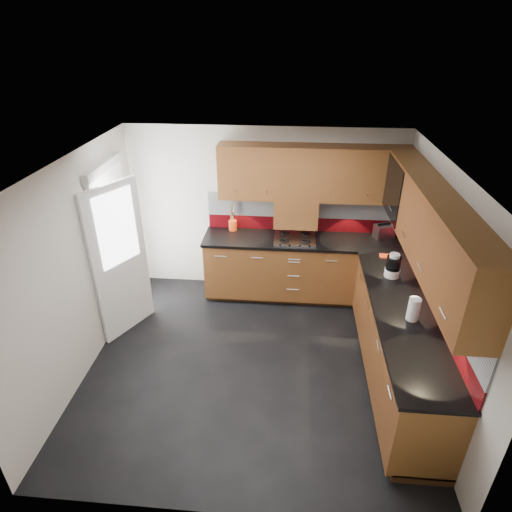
# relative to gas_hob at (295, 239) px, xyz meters

# --- Properties ---
(room) EXTENTS (4.00, 3.80, 2.64)m
(room) POSITION_rel_gas_hob_xyz_m (-0.45, -1.47, 0.54)
(room) COLOR black
(base_cabinets) EXTENTS (2.70, 3.20, 0.95)m
(base_cabinets) POSITION_rel_gas_hob_xyz_m (0.62, -0.75, -0.52)
(base_cabinets) COLOR #5E2F15
(base_cabinets) RESTS_ON room
(countertop) EXTENTS (2.72, 3.22, 0.04)m
(countertop) POSITION_rel_gas_hob_xyz_m (0.60, -0.77, -0.03)
(countertop) COLOR black
(countertop) RESTS_ON base_cabinets
(backsplash) EXTENTS (2.70, 3.20, 0.54)m
(backsplash) POSITION_rel_gas_hob_xyz_m (0.83, -0.54, 0.26)
(backsplash) COLOR maroon
(backsplash) RESTS_ON countertop
(upper_cabinets) EXTENTS (2.50, 3.20, 0.72)m
(upper_cabinets) POSITION_rel_gas_hob_xyz_m (0.78, -0.69, 0.88)
(upper_cabinets) COLOR #5E2F15
(upper_cabinets) RESTS_ON room
(extractor_hood) EXTENTS (0.60, 0.33, 0.40)m
(extractor_hood) POSITION_rel_gas_hob_xyz_m (0.00, 0.17, 0.33)
(extractor_hood) COLOR #5E2F15
(extractor_hood) RESTS_ON room
(glass_cabinet) EXTENTS (0.32, 0.80, 0.66)m
(glass_cabinet) POSITION_rel_gas_hob_xyz_m (1.26, -0.40, 0.91)
(glass_cabinet) COLOR black
(glass_cabinet) RESTS_ON room
(back_door) EXTENTS (0.42, 1.19, 2.04)m
(back_door) POSITION_rel_gas_hob_xyz_m (-2.23, -0.72, 0.08)
(back_door) COLOR white
(back_door) RESTS_ON room
(gas_hob) EXTENTS (0.57, 0.50, 0.04)m
(gas_hob) POSITION_rel_gas_hob_xyz_m (0.00, 0.00, 0.00)
(gas_hob) COLOR silver
(gas_hob) RESTS_ON countertop
(utensil_pot) EXTENTS (0.12, 0.12, 0.43)m
(utensil_pot) POSITION_rel_gas_hob_xyz_m (-0.90, 0.24, 0.08)
(utensil_pot) COLOR #CF4313
(utensil_pot) RESTS_ON countertop
(toaster) EXTENTS (0.31, 0.25, 0.19)m
(toaster) POSITION_rel_gas_hob_xyz_m (1.23, 0.19, 0.08)
(toaster) COLOR silver
(toaster) RESTS_ON countertop
(food_processor) EXTENTS (0.18, 0.18, 0.29)m
(food_processor) POSITION_rel_gas_hob_xyz_m (1.14, -0.87, 0.12)
(food_processor) COLOR white
(food_processor) RESTS_ON countertop
(paper_towel) EXTENTS (0.16, 0.16, 0.25)m
(paper_towel) POSITION_rel_gas_hob_xyz_m (1.19, -1.71, 0.11)
(paper_towel) COLOR white
(paper_towel) RESTS_ON countertop
(orange_cloth) EXTENTS (0.14, 0.12, 0.01)m
(orange_cloth) POSITION_rel_gas_hob_xyz_m (1.15, -0.39, -0.01)
(orange_cloth) COLOR red
(orange_cloth) RESTS_ON countertop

